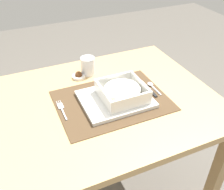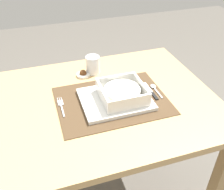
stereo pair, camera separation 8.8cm
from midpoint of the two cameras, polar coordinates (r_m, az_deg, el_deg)
dining_table at (r=1.17m, az=0.49°, el=-5.32°), size 0.95×0.75×0.75m
placemat at (r=1.09m, az=2.32°, el=-1.28°), size 0.46×0.34×0.00m
serving_plate at (r=1.08m, az=3.06°, el=-1.01°), size 0.28×0.23×0.02m
porridge_bowl at (r=1.07m, az=4.62°, el=0.39°), size 0.18×0.18×0.06m
fork at (r=1.07m, az=-8.82°, el=-2.30°), size 0.02×0.13×0.00m
spoon at (r=1.18m, az=11.37°, el=1.55°), size 0.02×0.11×0.01m
butter_knife at (r=1.15m, az=10.82°, el=0.60°), size 0.01×0.14×0.01m
bread_knife at (r=1.14m, az=10.04°, el=0.11°), size 0.01×0.13×0.01m
drinking_glass at (r=1.26m, az=-2.23°, el=6.42°), size 0.07×0.07×0.09m
condiment_saucer at (r=1.25m, az=-4.37°, el=4.54°), size 0.06×0.06×0.03m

